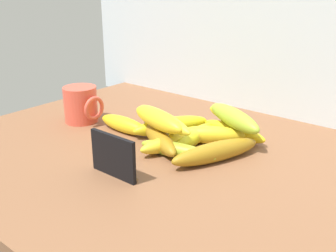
{
  "coord_description": "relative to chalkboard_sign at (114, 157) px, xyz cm",
  "views": [
    {
      "loc": [
        44.32,
        -58.82,
        38.34
      ],
      "look_at": [
        -6.16,
        3.16,
        8.0
      ],
      "focal_mm": 41.73,
      "sensor_mm": 36.0,
      "label": 1
    }
  ],
  "objects": [
    {
      "name": "banana_10",
      "position": [
        6.77,
        30.97,
        1.26
      ],
      "size": [
        15.34,
        8.04,
        3.22
      ],
      "primitive_type": "ellipsoid",
      "rotation": [
        0.0,
        0.0,
        5.95
      ],
      "color": "yellow",
      "rests_on": "banana_0"
    },
    {
      "name": "banana_4",
      "position": [
        -5.01,
        23.57,
        -1.76
      ],
      "size": [
        12.52,
        19.14,
        4.19
      ],
      "primitive_type": "ellipsoid",
      "rotation": [
        0.0,
        0.0,
        1.1
      ],
      "color": "yellow",
      "rests_on": "counter_top"
    },
    {
      "name": "banana_11",
      "position": [
        -2.65,
        17.67,
        2.12
      ],
      "size": [
        20.92,
        9.92,
        3.48
      ],
      "primitive_type": "ellipsoid",
      "rotation": [
        0.0,
        0.0,
        2.82
      ],
      "color": "yellow",
      "rests_on": "banana_3"
    },
    {
      "name": "chalkboard_sign",
      "position": [
        0.0,
        0.0,
        0.0
      ],
      "size": [
        11.0,
        1.8,
        8.4
      ],
      "color": "black",
      "rests_on": "counter_top"
    },
    {
      "name": "counter_top",
      "position": [
        5.5,
        13.86,
        -5.36
      ],
      "size": [
        110.0,
        76.0,
        3.0
      ],
      "primitive_type": "cube",
      "color": "brown",
      "rests_on": "ground"
    },
    {
      "name": "banana_2",
      "position": [
        5.33,
        24.74,
        -1.79
      ],
      "size": [
        15.49,
        12.17,
        4.14
      ],
      "primitive_type": "ellipsoid",
      "rotation": [
        0.0,
        0.0,
        3.73
      ],
      "color": "yellow",
      "rests_on": "counter_top"
    },
    {
      "name": "banana_13",
      "position": [
        -2.82,
        16.17,
        2.47
      ],
      "size": [
        17.71,
        8.67,
        4.19
      ],
      "primitive_type": "ellipsoid",
      "rotation": [
        0.0,
        0.0,
        2.87
      ],
      "color": "yellow",
      "rests_on": "banana_3"
    },
    {
      "name": "banana_7",
      "position": [
        2.94,
        21.6,
        -2.11
      ],
      "size": [
        6.01,
        19.27,
        3.49
      ],
      "primitive_type": "ellipsoid",
      "rotation": [
        0.0,
        0.0,
        1.71
      ],
      "color": "yellow",
      "rests_on": "counter_top"
    },
    {
      "name": "coffee_mug",
      "position": [
        -28.67,
        15.75,
        0.78
      ],
      "size": [
        10.11,
        8.61,
        9.28
      ],
      "color": "#DE513E",
      "rests_on": "counter_top"
    },
    {
      "name": "banana_1",
      "position": [
        11.47,
        17.72,
        -1.79
      ],
      "size": [
        11.68,
        20.99,
        4.14
      ],
      "primitive_type": "ellipsoid",
      "rotation": [
        0.0,
        0.0,
        1.19
      ],
      "color": "#A17518",
      "rests_on": "counter_top"
    },
    {
      "name": "banana_0",
      "position": [
        7.95,
        30.74,
        -2.1
      ],
      "size": [
        17.41,
        5.08,
        3.51
      ],
      "primitive_type": "ellipsoid",
      "rotation": [
        0.0,
        0.0,
        6.19
      ],
      "color": "yellow",
      "rests_on": "counter_top"
    },
    {
      "name": "banana_6",
      "position": [
        -12.8,
        26.43,
        -2.22
      ],
      "size": [
        15.92,
        13.31,
        3.27
      ],
      "primitive_type": "ellipsoid",
      "rotation": [
        0.0,
        0.0,
        2.49
      ],
      "color": "yellow",
      "rests_on": "counter_top"
    },
    {
      "name": "banana_12",
      "position": [
        8.64,
        29.26,
        1.8
      ],
      "size": [
        18.75,
        12.42,
        4.3
      ],
      "primitive_type": "ellipsoid",
      "rotation": [
        0.0,
        0.0,
        5.81
      ],
      "color": "#96B430",
      "rests_on": "banana_0"
    },
    {
      "name": "banana_8",
      "position": [
        4.41,
        13.44,
        -2.18
      ],
      "size": [
        17.52,
        6.93,
        3.35
      ],
      "primitive_type": "ellipsoid",
      "rotation": [
        0.0,
        0.0,
        3.36
      ],
      "color": "#99B029",
      "rests_on": "counter_top"
    },
    {
      "name": "banana_9",
      "position": [
        1.79,
        17.65,
        -1.93
      ],
      "size": [
        9.3,
        19.63,
        3.85
      ],
      "primitive_type": "ellipsoid",
      "rotation": [
        0.0,
        0.0,
        1.28
      ],
      "color": "yellow",
      "rests_on": "counter_top"
    },
    {
      "name": "banana_5",
      "position": [
        -14.81,
        17.29,
        -1.94
      ],
      "size": [
        15.49,
        4.21,
        3.84
      ],
      "primitive_type": "ellipsoid",
      "rotation": [
        0.0,
        0.0,
        6.26
      ],
      "color": "yellow",
      "rests_on": "counter_top"
    },
    {
      "name": "banana_3",
      "position": [
        -2.62,
        16.18,
        -1.74
      ],
      "size": [
        19.26,
        14.11,
        4.23
      ],
      "primitive_type": "ellipsoid",
      "rotation": [
        0.0,
        0.0,
        2.59
      ],
      "color": "#A1761A",
      "rests_on": "counter_top"
    }
  ]
}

